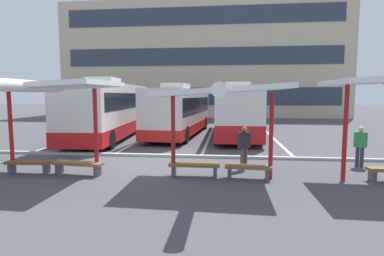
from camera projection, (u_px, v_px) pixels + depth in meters
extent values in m
plane|color=#47474C|center=(146.00, 165.00, 12.43)|extent=(160.00, 160.00, 0.00)
cube|color=#C6B293|center=(204.00, 63.00, 43.06)|extent=(35.73, 11.17, 14.27)
cube|color=#2D3847|center=(201.00, 96.00, 37.98)|extent=(32.87, 0.08, 2.09)
cube|color=#2D3847|center=(201.00, 56.00, 37.48)|extent=(32.87, 0.08, 2.09)
cube|color=#2D3847|center=(201.00, 15.00, 36.99)|extent=(32.87, 0.08, 2.09)
cube|color=silver|center=(112.00, 109.00, 20.25)|extent=(3.54, 12.40, 3.15)
cube|color=red|center=(112.00, 127.00, 20.38)|extent=(3.58, 12.44, 0.76)
cube|color=black|center=(112.00, 101.00, 20.19)|extent=(3.49, 11.42, 0.94)
cube|color=black|center=(132.00, 101.00, 26.26)|extent=(2.24, 0.26, 1.89)
cube|color=silver|center=(104.00, 81.00, 18.55)|extent=(1.70, 2.32, 0.36)
cylinder|color=black|center=(114.00, 123.00, 24.92)|extent=(0.38, 1.02, 1.00)
cylinder|color=black|center=(143.00, 124.00, 24.85)|extent=(0.38, 1.02, 1.00)
cylinder|color=black|center=(64.00, 140.00, 15.94)|extent=(0.38, 1.02, 1.00)
cylinder|color=black|center=(110.00, 140.00, 15.87)|extent=(0.38, 1.02, 1.00)
cube|color=silver|center=(181.00, 110.00, 21.62)|extent=(3.21, 10.92, 2.86)
cube|color=red|center=(181.00, 126.00, 21.73)|extent=(3.26, 10.96, 0.63)
cube|color=black|center=(181.00, 105.00, 21.58)|extent=(3.18, 10.06, 1.02)
cube|color=black|center=(194.00, 103.00, 26.82)|extent=(2.14, 0.24, 1.72)
cube|color=silver|center=(176.00, 86.00, 20.13)|extent=(1.62, 2.30, 0.36)
cylinder|color=black|center=(177.00, 123.00, 25.65)|extent=(0.37, 1.02, 1.00)
cylinder|color=black|center=(204.00, 123.00, 25.24)|extent=(0.37, 1.02, 1.00)
cylinder|color=black|center=(148.00, 134.00, 18.25)|extent=(0.37, 1.02, 1.00)
cylinder|color=black|center=(185.00, 135.00, 17.84)|extent=(0.37, 1.02, 1.00)
cube|color=silver|center=(236.00, 110.00, 21.65)|extent=(2.58, 12.25, 2.93)
cube|color=red|center=(236.00, 124.00, 21.76)|extent=(2.62, 12.29, 0.93)
cube|color=black|center=(237.00, 105.00, 21.62)|extent=(2.61, 11.27, 1.10)
cube|color=black|center=(235.00, 103.00, 27.64)|extent=(2.25, 0.08, 1.76)
cube|color=silver|center=(238.00, 85.00, 19.97)|extent=(1.54, 2.20, 0.36)
cylinder|color=black|center=(221.00, 122.00, 26.38)|extent=(0.30, 1.00, 1.00)
cylinder|color=black|center=(249.00, 122.00, 26.12)|extent=(0.30, 1.00, 1.00)
cylinder|color=black|center=(217.00, 136.00, 17.45)|extent=(0.30, 1.00, 1.00)
cylinder|color=black|center=(260.00, 136.00, 17.18)|extent=(0.30, 1.00, 1.00)
cube|color=white|center=(91.00, 135.00, 21.75)|extent=(0.16, 14.00, 0.01)
cube|color=white|center=(149.00, 136.00, 21.29)|extent=(0.16, 14.00, 0.01)
cube|color=white|center=(210.00, 137.00, 20.84)|extent=(0.16, 14.00, 0.01)
cube|color=white|center=(273.00, 137.00, 20.38)|extent=(0.16, 14.00, 0.01)
cylinder|color=red|center=(11.00, 131.00, 11.03)|extent=(0.14, 0.14, 2.98)
cylinder|color=red|center=(96.00, 132.00, 10.68)|extent=(0.14, 0.14, 2.98)
cube|color=white|center=(51.00, 86.00, 10.69)|extent=(4.13, 3.31, 0.35)
cylinder|color=white|center=(22.00, 86.00, 9.20)|extent=(0.36, 4.12, 0.36)
cube|color=brown|center=(29.00, 162.00, 11.00)|extent=(1.58, 0.53, 0.10)
cube|color=#4C4C51|center=(12.00, 168.00, 11.05)|extent=(0.14, 0.34, 0.35)
cube|color=#4C4C51|center=(47.00, 169.00, 11.00)|extent=(0.14, 0.34, 0.35)
cube|color=brown|center=(78.00, 163.00, 10.82)|extent=(1.81, 0.62, 0.10)
cube|color=#4C4C51|center=(59.00, 169.00, 11.01)|extent=(0.16, 0.35, 0.35)
cube|color=#4C4C51|center=(97.00, 171.00, 10.68)|extent=(0.16, 0.35, 0.35)
cylinder|color=red|center=(173.00, 135.00, 10.55)|extent=(0.14, 0.14, 2.83)
cylinder|color=red|center=(271.00, 136.00, 10.19)|extent=(0.14, 0.14, 2.83)
cube|color=white|center=(222.00, 90.00, 10.21)|extent=(4.24, 2.98, 0.41)
cylinder|color=white|center=(221.00, 91.00, 8.89)|extent=(0.36, 4.24, 0.36)
cube|color=brown|center=(194.00, 165.00, 10.62)|extent=(1.72, 0.45, 0.10)
cube|color=#4C4C51|center=(174.00, 171.00, 10.71)|extent=(0.13, 0.34, 0.35)
cube|color=#4C4C51|center=(215.00, 172.00, 10.57)|extent=(0.13, 0.34, 0.35)
cube|color=brown|center=(248.00, 167.00, 10.32)|extent=(1.55, 0.53, 0.10)
cube|color=#4C4C51|center=(230.00, 173.00, 10.45)|extent=(0.14, 0.34, 0.35)
cube|color=#4C4C51|center=(267.00, 174.00, 10.23)|extent=(0.14, 0.34, 0.35)
cylinder|color=red|center=(345.00, 133.00, 9.91)|extent=(0.14, 0.14, 3.14)
cube|color=#4C4C51|center=(372.00, 176.00, 10.01)|extent=(0.14, 0.34, 0.35)
cube|color=#ADADA8|center=(155.00, 155.00, 14.05)|extent=(44.00, 0.24, 0.12)
cylinder|color=#33384C|center=(362.00, 157.00, 12.03)|extent=(0.14, 0.14, 0.77)
cylinder|color=#33384C|center=(357.00, 157.00, 12.09)|extent=(0.14, 0.14, 0.77)
cube|color=#338C4C|center=(361.00, 139.00, 11.98)|extent=(0.49, 0.33, 0.58)
sphere|color=beige|center=(361.00, 129.00, 11.94)|extent=(0.21, 0.21, 0.21)
cylinder|color=brown|center=(242.00, 159.00, 11.66)|extent=(0.14, 0.14, 0.79)
cylinder|color=brown|center=(245.00, 158.00, 11.75)|extent=(0.14, 0.14, 0.79)
cube|color=#26262D|center=(244.00, 140.00, 11.63)|extent=(0.50, 0.46, 0.59)
sphere|color=#936B4C|center=(244.00, 129.00, 11.59)|extent=(0.21, 0.21, 0.21)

